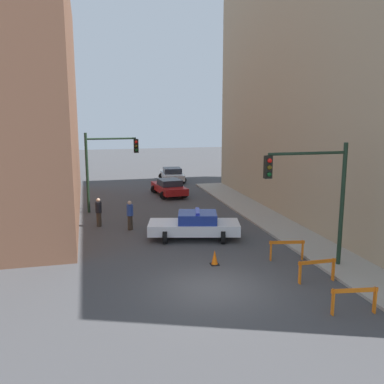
# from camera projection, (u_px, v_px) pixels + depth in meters

# --- Properties ---
(ground_plane) EXTENTS (120.00, 120.00, 0.00)m
(ground_plane) POSITION_uv_depth(u_px,v_px,m) (213.00, 288.00, 16.12)
(ground_plane) COLOR #424244
(sidewalk_right) EXTENTS (2.40, 44.00, 0.12)m
(sidewalk_right) POSITION_uv_depth(u_px,v_px,m) (357.00, 272.00, 17.58)
(sidewalk_right) COLOR #9E998E
(sidewalk_right) RESTS_ON ground_plane
(traffic_light_near) EXTENTS (3.64, 0.35, 5.20)m
(traffic_light_near) POSITION_uv_depth(u_px,v_px,m) (318.00, 187.00, 17.44)
(traffic_light_near) COLOR black
(traffic_light_near) RESTS_ON sidewalk_right
(traffic_light_far) EXTENTS (3.44, 0.35, 5.20)m
(traffic_light_far) POSITION_uv_depth(u_px,v_px,m) (104.00, 161.00, 27.71)
(traffic_light_far) COLOR black
(traffic_light_far) RESTS_ON ground_plane
(police_car) EXTENTS (5.01, 3.04, 1.52)m
(police_car) POSITION_uv_depth(u_px,v_px,m) (195.00, 225.00, 22.25)
(police_car) COLOR white
(police_car) RESTS_ON ground_plane
(parked_car_near) EXTENTS (2.56, 4.46, 1.31)m
(parked_car_near) POSITION_uv_depth(u_px,v_px,m) (169.00, 187.00, 33.54)
(parked_car_near) COLOR maroon
(parked_car_near) RESTS_ON ground_plane
(parked_car_mid) EXTENTS (2.46, 4.41, 1.31)m
(parked_car_mid) POSITION_uv_depth(u_px,v_px,m) (172.00, 174.00, 40.09)
(parked_car_mid) COLOR silver
(parked_car_mid) RESTS_ON ground_plane
(pedestrian_crossing) EXTENTS (0.44, 0.44, 1.66)m
(pedestrian_crossing) POSITION_uv_depth(u_px,v_px,m) (130.00, 215.00, 23.87)
(pedestrian_crossing) COLOR #382D23
(pedestrian_crossing) RESTS_ON ground_plane
(pedestrian_corner) EXTENTS (0.41, 0.41, 1.66)m
(pedestrian_corner) POSITION_uv_depth(u_px,v_px,m) (99.00, 212.00, 24.57)
(pedestrian_corner) COLOR #382D23
(pedestrian_corner) RESTS_ON ground_plane
(barrier_front) EXTENTS (1.59, 0.36, 0.90)m
(barrier_front) POSITION_uv_depth(u_px,v_px,m) (354.00, 297.00, 13.99)
(barrier_front) COLOR orange
(barrier_front) RESTS_ON ground_plane
(barrier_mid) EXTENTS (1.60, 0.16, 0.90)m
(barrier_mid) POSITION_uv_depth(u_px,v_px,m) (317.00, 267.00, 16.61)
(barrier_mid) COLOR orange
(barrier_mid) RESTS_ON ground_plane
(barrier_back) EXTENTS (1.58, 0.42, 0.90)m
(barrier_back) POSITION_uv_depth(u_px,v_px,m) (287.00, 247.00, 19.05)
(barrier_back) COLOR orange
(barrier_back) RESTS_ON ground_plane
(traffic_cone) EXTENTS (0.36, 0.36, 0.66)m
(traffic_cone) POSITION_uv_depth(u_px,v_px,m) (215.00, 258.00, 18.54)
(traffic_cone) COLOR black
(traffic_cone) RESTS_ON ground_plane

